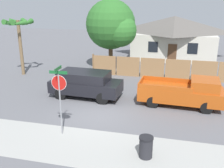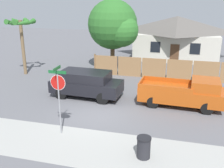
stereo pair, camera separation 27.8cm
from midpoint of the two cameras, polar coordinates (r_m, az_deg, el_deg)
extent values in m
plane|color=slate|center=(15.57, -2.57, -6.41)|extent=(80.00, 80.00, 0.00)
cube|color=#A3A39E|center=(12.58, -7.56, -12.97)|extent=(36.00, 3.20, 0.01)
cube|color=#997047|center=(23.12, -0.92, 4.12)|extent=(2.00, 0.06, 1.69)
cube|color=#997047|center=(22.66, 4.17, 3.78)|extent=(2.00, 0.06, 1.69)
cube|color=#997047|center=(22.39, 9.43, 3.40)|extent=(2.00, 0.06, 1.69)
cube|color=#997047|center=(22.31, 14.77, 2.98)|extent=(2.00, 0.06, 1.69)
cube|color=#997047|center=(22.42, 20.10, 2.54)|extent=(2.00, 0.06, 1.69)
cube|color=brown|center=(23.41, -3.39, 4.39)|extent=(0.12, 0.12, 1.79)
cube|color=beige|center=(30.77, 13.94, 8.23)|extent=(8.79, 6.14, 2.82)
pyramid|color=#5B5651|center=(30.48, 14.28, 12.48)|extent=(9.49, 6.63, 1.78)
cube|color=black|center=(27.79, 9.70, 7.94)|extent=(1.00, 0.04, 1.10)
cube|color=black|center=(27.73, 17.91, 7.30)|extent=(1.00, 0.04, 1.10)
cube|color=brown|center=(27.81, 13.71, 6.35)|extent=(0.90, 0.04, 2.00)
cylinder|color=brown|center=(24.84, 0.44, 6.08)|extent=(0.40, 0.40, 2.51)
sphere|color=#2D6B28|center=(24.39, 0.46, 12.85)|extent=(4.50, 4.50, 4.50)
sphere|color=#31732C|center=(23.66, 2.54, 11.57)|extent=(2.93, 2.93, 2.93)
cylinder|color=brown|center=(24.18, -18.49, 7.49)|extent=(0.28, 0.28, 4.72)
cone|color=#2D6B28|center=(23.46, -17.28, 12.58)|extent=(0.44, 1.56, 0.67)
cone|color=#2D6B28|center=(24.29, -17.24, 12.75)|extent=(1.57, 1.16, 0.67)
cone|color=#2D6B28|center=(24.73, -18.91, 12.67)|extent=(1.57, 1.16, 0.67)
cone|color=#2D6B28|center=(24.37, -20.68, 12.42)|extent=(0.44, 1.56, 0.67)
cone|color=#2D6B28|center=(23.55, -20.85, 12.24)|extent=(1.57, 1.16, 0.67)
cone|color=#2D6B28|center=(23.08, -19.12, 12.32)|extent=(1.57, 1.16, 0.67)
cube|color=black|center=(17.90, -5.09, -0.45)|extent=(4.84, 2.27, 0.80)
cube|color=black|center=(17.73, -5.51, 1.77)|extent=(3.41, 2.04, 0.62)
cube|color=black|center=(17.19, -0.66, 1.32)|extent=(0.15, 1.80, 0.52)
cylinder|color=black|center=(18.36, 0.28, -1.16)|extent=(0.78, 0.22, 0.78)
cylinder|color=black|center=(16.74, -1.58, -3.13)|extent=(0.78, 0.22, 0.78)
cylinder|color=black|center=(19.39, -8.05, -0.27)|extent=(0.78, 0.22, 0.78)
cylinder|color=black|center=(17.86, -10.54, -2.04)|extent=(0.78, 0.22, 0.78)
cube|color=#B74C14|center=(16.93, 15.15, -2.16)|extent=(5.19, 2.18, 0.85)
cube|color=#B74C14|center=(16.71, 20.16, -0.21)|extent=(1.72, 1.86, 0.65)
cube|color=#B74C14|center=(17.66, 12.67, 0.85)|extent=(3.20, 0.24, 0.30)
cube|color=#B74C14|center=(15.92, 12.03, -1.03)|extent=(3.20, 0.24, 0.30)
cube|color=#B74C14|center=(16.99, 6.85, 0.48)|extent=(0.17, 1.84, 0.30)
cylinder|color=black|center=(17.90, 20.25, -2.94)|extent=(0.73, 0.22, 0.73)
cylinder|color=black|center=(16.31, 20.43, -5.03)|extent=(0.73, 0.22, 0.73)
cylinder|color=black|center=(17.98, 10.17, -1.97)|extent=(0.73, 0.22, 0.73)
cylinder|color=black|center=(16.39, 9.34, -3.95)|extent=(0.73, 0.22, 0.73)
cylinder|color=gray|center=(12.99, -10.78, -4.46)|extent=(0.07, 0.07, 3.10)
cylinder|color=red|center=(12.60, -11.08, 0.32)|extent=(0.71, 0.05, 0.71)
cylinder|color=white|center=(12.60, -11.08, 0.32)|extent=(0.75, 0.04, 0.75)
cube|color=#19602D|center=(12.46, -11.22, 2.55)|extent=(0.89, 0.06, 0.15)
cube|color=#19602D|center=(12.41, -11.27, 3.35)|extent=(0.06, 0.80, 0.15)
cylinder|color=#28282D|center=(11.50, 7.62, -13.69)|extent=(0.57, 0.57, 0.88)
cylinder|color=black|center=(11.25, 7.72, -11.62)|extent=(0.61, 0.61, 0.08)
camera|label=1|loc=(0.14, -89.49, 0.17)|focal=42.00mm
camera|label=2|loc=(0.14, 90.51, -0.17)|focal=42.00mm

